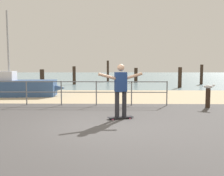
# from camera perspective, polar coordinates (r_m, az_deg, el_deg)

# --- Properties ---
(ground_plane) EXTENTS (24.00, 10.00, 0.04)m
(ground_plane) POSITION_cam_1_polar(r_m,az_deg,el_deg) (5.67, -3.57, -11.86)
(ground_plane) COLOR #474444
(ground_plane) RESTS_ON ground
(beach_strip) EXTENTS (24.00, 6.00, 0.04)m
(beach_strip) POSITION_cam_1_polar(r_m,az_deg,el_deg) (13.51, -0.84, -1.89)
(beach_strip) COLOR tan
(beach_strip) RESTS_ON ground
(sea_surface) EXTENTS (72.00, 50.00, 0.04)m
(sea_surface) POSITION_cam_1_polar(r_m,az_deg,el_deg) (41.44, 0.45, 2.87)
(sea_surface) COLOR #75939E
(sea_surface) RESTS_ON ground
(railing_fence) EXTENTS (10.46, 0.05, 1.05)m
(railing_fence) POSITION_cam_1_polar(r_m,az_deg,el_deg) (10.51, -15.98, -0.31)
(railing_fence) COLOR slate
(railing_fence) RESTS_ON ground
(sailboat) EXTENTS (5.03, 1.79, 4.67)m
(sailboat) POSITION_cam_1_polar(r_m,az_deg,el_deg) (14.26, -21.52, 0.21)
(sailboat) COLOR #335184
(sailboat) RESTS_ON ground
(skateboard) EXTENTS (0.82, 0.44, 0.08)m
(skateboard) POSITION_cam_1_polar(r_m,az_deg,el_deg) (7.56, 2.07, -7.00)
(skateboard) COLOR black
(skateboard) RESTS_ON ground
(skateboarder) EXTENTS (1.40, 0.54, 1.65)m
(skateboarder) POSITION_cam_1_polar(r_m,az_deg,el_deg) (7.42, 2.10, 0.19)
(skateboarder) COLOR #26262B
(skateboarder) RESTS_ON skateboard
(bollard_short) EXTENTS (0.18, 0.18, 0.79)m
(bollard_short) POSITION_cam_1_polar(r_m,az_deg,el_deg) (10.26, 21.91, -2.30)
(bollard_short) COLOR #332319
(bollard_short) RESTS_ON ground
(seagull) EXTENTS (0.47, 0.25, 0.18)m
(seagull) POSITION_cam_1_polar(r_m,az_deg,el_deg) (10.21, 22.09, 0.31)
(seagull) COLOR white
(seagull) RESTS_ON bollard_short
(groyne_post_0) EXTENTS (0.40, 0.40, 1.40)m
(groyne_post_0) POSITION_cam_1_polar(r_m,az_deg,el_deg) (22.69, -16.34, 2.53)
(groyne_post_0) COLOR #332319
(groyne_post_0) RESTS_ON ground
(groyne_post_1) EXTENTS (0.29, 0.29, 1.68)m
(groyne_post_1) POSITION_cam_1_polar(r_m,az_deg,el_deg) (22.03, -9.02, 2.96)
(groyne_post_1) COLOR #332319
(groyne_post_1) RESTS_ON ground
(groyne_post_2) EXTENTS (0.24, 0.24, 2.29)m
(groyne_post_2) POSITION_cam_1_polar(r_m,az_deg,el_deg) (25.76, -0.99, 4.02)
(groyne_post_2) COLOR #332319
(groyne_post_2) RESTS_ON ground
(groyne_post_3) EXTENTS (0.36, 0.36, 1.52)m
(groyne_post_3) POSITION_cam_1_polar(r_m,az_deg,el_deg) (24.73, 5.72, 3.05)
(groyne_post_3) COLOR #332319
(groyne_post_3) RESTS_ON ground
(groyne_post_4) EXTENTS (0.29, 0.29, 1.61)m
(groyne_post_4) POSITION_cam_1_polar(r_m,az_deg,el_deg) (19.28, 15.90, 2.42)
(groyne_post_4) COLOR #332319
(groyne_post_4) RESTS_ON ground
(groyne_post_5) EXTENTS (0.27, 0.27, 1.83)m
(groyne_post_5) POSITION_cam_1_polar(r_m,az_deg,el_deg) (23.57, 20.58, 3.03)
(groyne_post_5) COLOR #332319
(groyne_post_5) RESTS_ON ground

